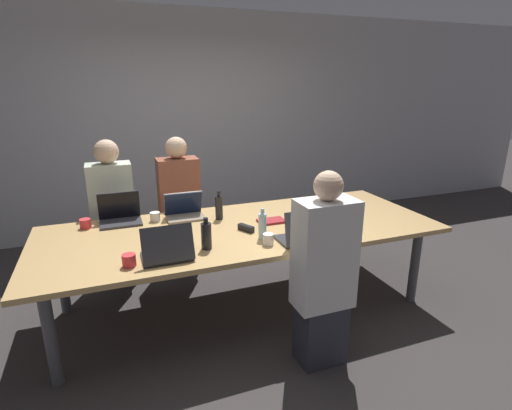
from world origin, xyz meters
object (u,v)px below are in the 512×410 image
bottle_near_left (206,235)px  cup_near_midright (268,239)px  laptop_far_left (120,214)px  cup_near_left (129,260)px  person_near_midright (323,275)px  person_far_midleft (180,208)px  laptop_near_left (167,250)px  bottle_near_midright (262,226)px  stapler (246,228)px  laptop_far_midleft (184,210)px  bottle_far_midleft (219,207)px  person_far_left (113,216)px  cup_far_left (85,224)px  cup_far_midleft (155,217)px  laptop_near_midright (304,233)px

bottle_near_left → cup_near_midright: size_ratio=2.79×
laptop_far_left → cup_near_left: 0.93m
person_near_midright → person_far_midleft: person_far_midleft is taller
person_far_midleft → laptop_near_left: bearing=-103.7°
bottle_near_midright → stapler: bearing=109.1°
laptop_far_midleft → bottle_far_midleft: bottle_far_midleft is taller
bottle_near_left → bottle_near_midright: 0.46m
person_far_left → bottle_near_midright: person_far_left is taller
laptop_far_left → bottle_near_midright: laptop_far_left is taller
bottle_far_midleft → stapler: 0.40m
laptop_far_midleft → stapler: laptop_far_midleft is taller
cup_far_left → stapler: 1.35m
laptop_far_left → cup_near_left: size_ratio=3.87×
laptop_far_left → laptop_far_midleft: 0.55m
cup_far_midleft → laptop_near_midright: bearing=-42.2°
bottle_near_left → person_near_midright: bearing=-38.7°
laptop_near_midright → person_far_midleft: size_ratio=0.26×
laptop_far_midleft → stapler: 0.66m
person_far_left → bottle_near_midright: bearing=-47.7°
laptop_near_left → laptop_near_midright: bearing=176.9°
laptop_near_midright → bottle_near_midright: size_ratio=1.49×
laptop_far_left → cup_far_left: 0.29m
laptop_far_midleft → bottle_far_midleft: bearing=-27.4°
cup_far_left → bottle_near_midright: bearing=-29.6°
cup_near_left → bottle_near_left: 0.57m
cup_near_left → bottle_far_midleft: 1.08m
cup_near_midright → stapler: 0.33m
person_far_left → bottle_near_left: bearing=-63.2°
cup_far_midleft → bottle_far_midleft: size_ratio=0.33×
cup_near_left → stapler: 1.00m
person_far_left → cup_near_left: (0.06, -1.32, 0.10)m
bottle_near_left → bottle_near_midright: bearing=4.9°
person_far_midleft → cup_far_midleft: (-0.30, -0.50, 0.11)m
laptop_near_left → person_near_midright: (0.97, -0.44, -0.15)m
person_far_left → bottle_far_midleft: bearing=-34.9°
cup_near_left → bottle_near_left: (0.55, 0.10, 0.06)m
stapler → cup_near_midright: bearing=-106.6°
bottle_near_left → laptop_near_midright: (0.72, -0.16, -0.03)m
cup_near_midright → person_far_midleft: size_ratio=0.06×
cup_far_left → bottle_far_midleft: 1.13m
bottle_near_left → cup_near_left: bearing=-169.9°
person_far_midleft → laptop_far_left: bearing=-144.8°
cup_far_left → person_far_midleft: size_ratio=0.06×
person_far_midleft → bottle_far_midleft: person_far_midleft is taller
bottle_near_midright → stapler: (-0.07, 0.20, -0.08)m
cup_far_left → laptop_near_left: bearing=-58.2°
person_far_midleft → stapler: 1.08m
person_far_left → cup_far_midleft: (0.34, -0.47, 0.10)m
bottle_near_left → person_far_midleft: size_ratio=0.17×
cup_near_left → person_far_midleft: 1.47m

